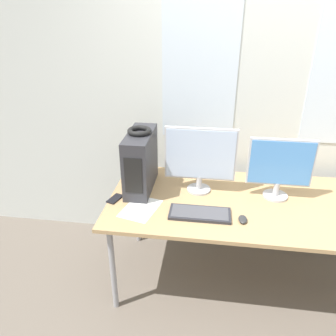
# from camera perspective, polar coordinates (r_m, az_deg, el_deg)

# --- Properties ---
(ground_plane) EXTENTS (14.00, 14.00, 0.00)m
(ground_plane) POSITION_cam_1_polar(r_m,az_deg,el_deg) (2.56, 16.30, -25.80)
(ground_plane) COLOR #665B51
(wall_back) EXTENTS (8.00, 0.07, 2.70)m
(wall_back) POSITION_cam_1_polar(r_m,az_deg,el_deg) (2.72, 17.27, 11.92)
(wall_back) COLOR silver
(wall_back) RESTS_ON ground_plane
(desk) EXTENTS (2.25, 0.92, 0.74)m
(desk) POSITION_cam_1_polar(r_m,az_deg,el_deg) (2.43, 17.08, -6.69)
(desk) COLOR tan
(desk) RESTS_ON ground_plane
(pc_tower) EXTENTS (0.17, 0.47, 0.44)m
(pc_tower) POSITION_cam_1_polar(r_m,az_deg,el_deg) (2.41, -4.79, 1.17)
(pc_tower) COLOR #2D2D33
(pc_tower) RESTS_ON desk
(headphones) EXTENTS (0.17, 0.17, 0.04)m
(headphones) POSITION_cam_1_polar(r_m,az_deg,el_deg) (2.32, -5.00, 6.46)
(headphones) COLOR black
(headphones) RESTS_ON pc_tower
(monitor_main) EXTENTS (0.51, 0.17, 0.49)m
(monitor_main) POSITION_cam_1_polar(r_m,az_deg,el_deg) (2.34, 5.63, 1.86)
(monitor_main) COLOR #B7B7BC
(monitor_main) RESTS_ON desk
(monitor_right_near) EXTENTS (0.44, 0.17, 0.45)m
(monitor_right_near) POSITION_cam_1_polar(r_m,az_deg,el_deg) (2.39, 18.94, 0.27)
(monitor_right_near) COLOR #B7B7BC
(monitor_right_near) RESTS_ON desk
(keyboard) EXTENTS (0.40, 0.17, 0.02)m
(keyboard) POSITION_cam_1_polar(r_m,az_deg,el_deg) (2.19, 5.56, -7.89)
(keyboard) COLOR #28282D
(keyboard) RESTS_ON desk
(mouse) EXTENTS (0.06, 0.09, 0.03)m
(mouse) POSITION_cam_1_polar(r_m,az_deg,el_deg) (2.17, 12.89, -8.70)
(mouse) COLOR #2D2D2D
(mouse) RESTS_ON desk
(cell_phone) EXTENTS (0.10, 0.14, 0.01)m
(cell_phone) POSITION_cam_1_polar(r_m,az_deg,el_deg) (2.37, -9.22, -5.30)
(cell_phone) COLOR black
(cell_phone) RESTS_ON desk
(paper_sheet_left) EXTENTS (0.28, 0.34, 0.00)m
(paper_sheet_left) POSITION_cam_1_polar(r_m,az_deg,el_deg) (2.25, -4.80, -7.02)
(paper_sheet_left) COLOR white
(paper_sheet_left) RESTS_ON desk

